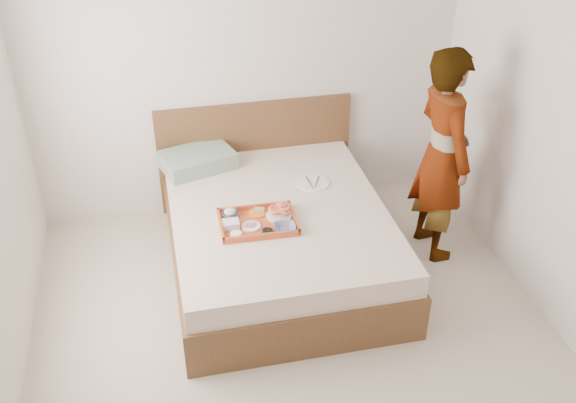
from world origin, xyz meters
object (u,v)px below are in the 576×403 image
(bed, at_px, (279,238))
(dinner_plate, at_px, (313,183))
(tray, at_px, (258,222))
(person, at_px, (442,155))

(bed, bearing_deg, dinner_plate, 40.88)
(tray, distance_m, person, 1.46)
(tray, xyz_separation_m, dinner_plate, (0.52, 0.46, -0.02))
(bed, bearing_deg, tray, -137.71)
(bed, relative_size, dinner_plate, 7.88)
(dinner_plate, bearing_deg, person, -18.54)
(dinner_plate, distance_m, person, 1.00)
(tray, bearing_deg, dinner_plate, 42.94)
(person, bearing_deg, bed, 84.44)
(tray, bearing_deg, bed, 43.86)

